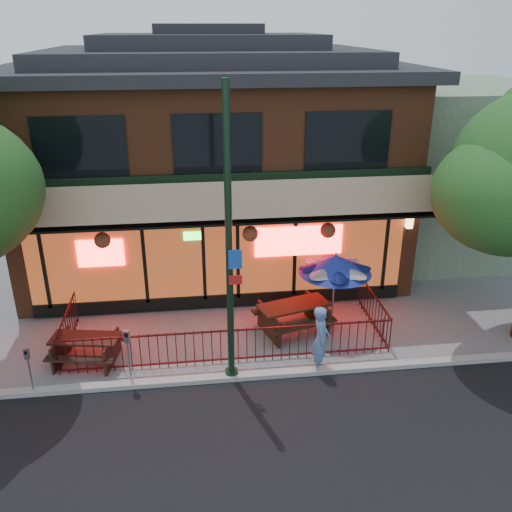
{
  "coord_description": "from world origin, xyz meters",
  "views": [
    {
      "loc": [
        -0.77,
        -11.42,
        7.95
      ],
      "look_at": [
        0.9,
        2.0,
        2.16
      ],
      "focal_mm": 38.0,
      "sensor_mm": 36.0,
      "label": 1
    }
  ],
  "objects_px": {
    "patio_umbrella": "(335,264)",
    "parking_meter_far": "(28,364)",
    "parking_meter_near": "(128,349)",
    "pedestrian": "(321,339)",
    "picnic_table_left": "(86,346)",
    "picnic_table_right": "(294,313)",
    "street_light": "(229,259)"
  },
  "relations": [
    {
      "from": "parking_meter_far",
      "to": "picnic_table_right",
      "type": "bearing_deg",
      "value": 17.39
    },
    {
      "from": "street_light",
      "to": "picnic_table_left",
      "type": "xyz_separation_m",
      "value": [
        -3.6,
        1.1,
        -2.67
      ]
    },
    {
      "from": "picnic_table_right",
      "to": "parking_meter_near",
      "type": "relative_size",
      "value": 1.55
    },
    {
      "from": "picnic_table_left",
      "to": "picnic_table_right",
      "type": "bearing_deg",
      "value": 8.98
    },
    {
      "from": "picnic_table_left",
      "to": "pedestrian",
      "type": "bearing_deg",
      "value": -10.25
    },
    {
      "from": "street_light",
      "to": "patio_umbrella",
      "type": "xyz_separation_m",
      "value": [
        3.03,
        2.07,
        -1.2
      ]
    },
    {
      "from": "street_light",
      "to": "patio_umbrella",
      "type": "distance_m",
      "value": 3.86
    },
    {
      "from": "patio_umbrella",
      "to": "parking_meter_far",
      "type": "xyz_separation_m",
      "value": [
        -7.68,
        -2.15,
        -1.13
      ]
    },
    {
      "from": "street_light",
      "to": "picnic_table_left",
      "type": "distance_m",
      "value": 4.62
    },
    {
      "from": "street_light",
      "to": "parking_meter_far",
      "type": "relative_size",
      "value": 5.75
    },
    {
      "from": "picnic_table_right",
      "to": "pedestrian",
      "type": "distance_m",
      "value": 1.97
    },
    {
      "from": "picnic_table_right",
      "to": "pedestrian",
      "type": "height_order",
      "value": "pedestrian"
    },
    {
      "from": "patio_umbrella",
      "to": "pedestrian",
      "type": "xyz_separation_m",
      "value": [
        -0.83,
        -2.02,
        -1.07
      ]
    },
    {
      "from": "pedestrian",
      "to": "parking_meter_near",
      "type": "xyz_separation_m",
      "value": [
        -4.61,
        -0.05,
        0.13
      ]
    },
    {
      "from": "picnic_table_right",
      "to": "patio_umbrella",
      "type": "height_order",
      "value": "patio_umbrella"
    },
    {
      "from": "pedestrian",
      "to": "patio_umbrella",
      "type": "bearing_deg",
      "value": -9.95
    },
    {
      "from": "pedestrian",
      "to": "parking_meter_far",
      "type": "height_order",
      "value": "pedestrian"
    },
    {
      "from": "street_light",
      "to": "pedestrian",
      "type": "xyz_separation_m",
      "value": [
        2.2,
        0.05,
        -2.27
      ]
    },
    {
      "from": "parking_meter_far",
      "to": "picnic_table_left",
      "type": "bearing_deg",
      "value": 48.43
    },
    {
      "from": "picnic_table_right",
      "to": "patio_umbrella",
      "type": "xyz_separation_m",
      "value": [
        1.13,
        0.1,
        1.4
      ]
    },
    {
      "from": "street_light",
      "to": "parking_meter_far",
      "type": "height_order",
      "value": "street_light"
    },
    {
      "from": "parking_meter_near",
      "to": "pedestrian",
      "type": "bearing_deg",
      "value": 0.63
    },
    {
      "from": "patio_umbrella",
      "to": "street_light",
      "type": "bearing_deg",
      "value": -145.65
    },
    {
      "from": "patio_umbrella",
      "to": "picnic_table_left",
      "type": "bearing_deg",
      "value": -171.7
    },
    {
      "from": "picnic_table_left",
      "to": "patio_umbrella",
      "type": "xyz_separation_m",
      "value": [
        6.63,
        0.97,
        1.47
      ]
    },
    {
      "from": "street_light",
      "to": "pedestrian",
      "type": "distance_m",
      "value": 3.16
    },
    {
      "from": "parking_meter_near",
      "to": "picnic_table_left",
      "type": "bearing_deg",
      "value": 137.34
    },
    {
      "from": "picnic_table_left",
      "to": "picnic_table_right",
      "type": "height_order",
      "value": "picnic_table_right"
    },
    {
      "from": "patio_umbrella",
      "to": "pedestrian",
      "type": "bearing_deg",
      "value": -112.32
    },
    {
      "from": "pedestrian",
      "to": "parking_meter_far",
      "type": "relative_size",
      "value": 1.44
    },
    {
      "from": "pedestrian",
      "to": "parking_meter_near",
      "type": "bearing_deg",
      "value": 102.99
    },
    {
      "from": "street_light",
      "to": "patio_umbrella",
      "type": "relative_size",
      "value": 3.07
    }
  ]
}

